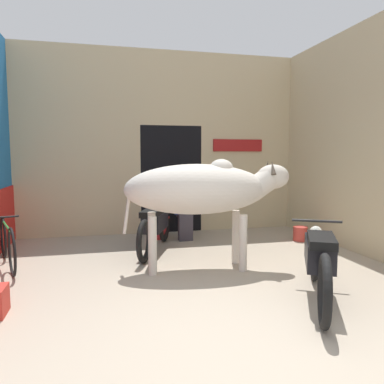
{
  "coord_description": "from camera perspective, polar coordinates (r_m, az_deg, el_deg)",
  "views": [
    {
      "loc": [
        -1.17,
        -2.96,
        1.57
      ],
      "look_at": [
        0.03,
        2.03,
        1.07
      ],
      "focal_mm": 35.0,
      "sensor_mm": 36.0,
      "label": 1
    }
  ],
  "objects": [
    {
      "name": "shopkeeper_seated",
      "position": [
        6.97,
        -1.22,
        -1.86
      ],
      "size": [
        0.37,
        0.33,
        1.26
      ],
      "color": "#3D3842",
      "rests_on": "ground_plane"
    },
    {
      "name": "plastic_stool",
      "position": [
        7.11,
        -4.93,
        -5.28
      ],
      "size": [
        0.37,
        0.37,
        0.43
      ],
      "color": "red",
      "rests_on": "ground_plane"
    },
    {
      "name": "motorcycle_far",
      "position": [
        6.18,
        -5.62,
        -5.01
      ],
      "size": [
        0.88,
        1.92,
        0.76
      ],
      "color": "black",
      "rests_on": "ground_plane"
    },
    {
      "name": "wall_back_with_doorway",
      "position": [
        7.82,
        -4.42,
        5.56
      ],
      "size": [
        5.59,
        0.93,
        3.64
      ],
      "color": "#C6B289",
      "rests_on": "ground_plane"
    },
    {
      "name": "bucket",
      "position": [
        7.21,
        16.18,
        -6.12
      ],
      "size": [
        0.26,
        0.26,
        0.26
      ],
      "color": "#C63D33",
      "rests_on": "ground_plane"
    },
    {
      "name": "motorcycle_near",
      "position": [
        4.32,
        18.81,
        -9.63
      ],
      "size": [
        1.04,
        1.85,
        0.79
      ],
      "color": "black",
      "rests_on": "ground_plane"
    },
    {
      "name": "ground_plane",
      "position": [
        3.55,
        7.7,
        -20.73
      ],
      "size": [
        30.0,
        30.0,
        0.0
      ],
      "primitive_type": "plane",
      "color": "tan"
    },
    {
      "name": "cow",
      "position": [
        5.12,
        1.57,
        0.34
      ],
      "size": [
        2.34,
        0.92,
        1.52
      ],
      "color": "beige",
      "rests_on": "ground_plane"
    },
    {
      "name": "bicycle",
      "position": [
        5.94,
        -26.34,
        -7.0
      ],
      "size": [
        0.64,
        1.62,
        0.66
      ],
      "color": "black",
      "rests_on": "ground_plane"
    },
    {
      "name": "wall_right_with_door",
      "position": [
        6.57,
        24.76,
        7.04
      ],
      "size": [
        0.22,
        4.52,
        3.64
      ],
      "color": "#C6B289",
      "rests_on": "ground_plane"
    }
  ]
}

